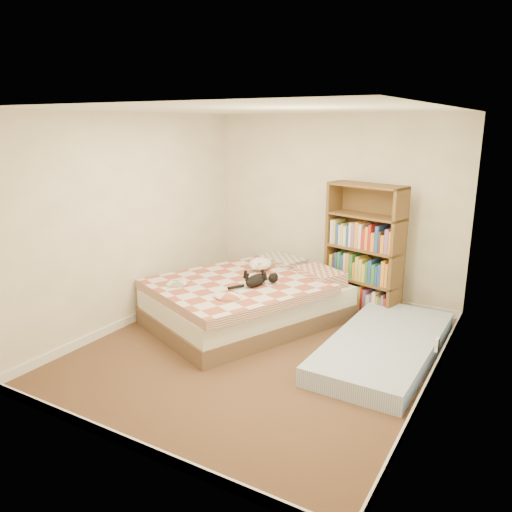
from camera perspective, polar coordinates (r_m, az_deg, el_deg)
The scene contains 6 objects.
room at distance 5.11m, azimuth 0.66°, elevation 1.62°, with size 3.51×4.01×2.51m.
bed at distance 6.17m, azimuth -0.76°, elevation -4.97°, with size 2.33×2.69×0.60m.
bookshelf at distance 6.56m, azimuth 12.18°, elevation -1.15°, with size 1.07×0.57×1.65m.
floor_mattress at distance 5.52m, azimuth 14.45°, elevation -9.91°, with size 0.98×2.19×0.20m, color #7E9DD3.
black_cat at distance 5.84m, azimuth 0.17°, elevation -2.69°, with size 0.39×0.63×0.14m.
white_dog at distance 6.41m, azimuth 0.50°, elevation -0.94°, with size 0.42×0.43×0.16m.
Camera 1 is at (2.46, -4.33, 2.38)m, focal length 35.00 mm.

